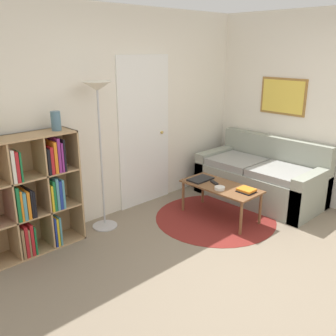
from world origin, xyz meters
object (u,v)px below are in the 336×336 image
bookshelf (23,198)px  vase_on_shelf (56,121)px  coffee_table (221,189)px  bowl (220,188)px  couch (262,178)px  laptop (200,179)px  floor_lamp (98,108)px

bookshelf → vase_on_shelf: (0.44, -0.00, 0.75)m
coffee_table → vase_on_shelf: vase_on_shelf is taller
bowl → couch: bearing=3.9°
bowl → vase_on_shelf: size_ratio=0.64×
bookshelf → bowl: (2.05, -0.95, -0.17)m
couch → bookshelf: bearing=164.3°
vase_on_shelf → bookshelf: bearing=179.8°
bowl → vase_on_shelf: 2.08m
laptop → vase_on_shelf: vase_on_shelf is taller
bookshelf → couch: bookshelf is taller
floor_lamp → couch: (2.19, -0.81, -1.16)m
bookshelf → bowl: size_ratio=9.82×
floor_lamp → couch: floor_lamp is taller
bookshelf → laptop: bearing=-14.4°
bookshelf → vase_on_shelf: size_ratio=6.24×
bookshelf → floor_lamp: floor_lamp is taller
couch → vase_on_shelf: vase_on_shelf is taller
bookshelf → laptop: bookshelf is taller
laptop → bookshelf: bearing=165.6°
laptop → bowl: bearing=-103.0°
coffee_table → couch: bearing=-0.3°
floor_lamp → bowl: floor_lamp is taller
coffee_table → laptop: laptop is taller
bookshelf → bowl: bearing=-24.9°
bookshelf → laptop: 2.22m
coffee_table → laptop: 0.33m
bowl → laptop: bearing=77.0°
couch → bowl: size_ratio=13.33×
bookshelf → coffee_table: 2.35m
coffee_table → vase_on_shelf: 2.17m
couch → bowl: (-1.07, -0.07, 0.15)m
laptop → coffee_table: bearing=-84.9°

